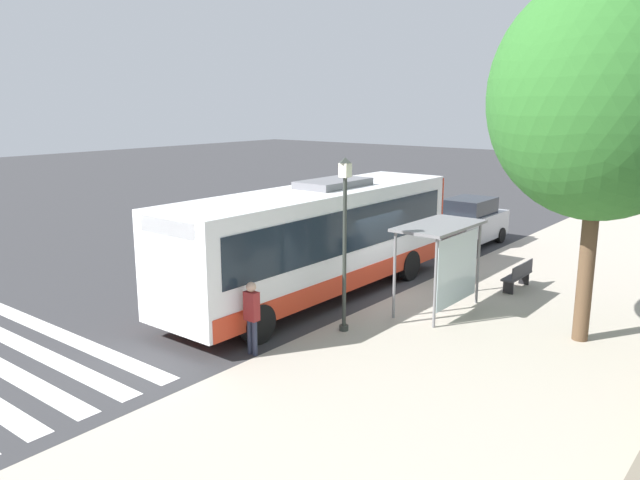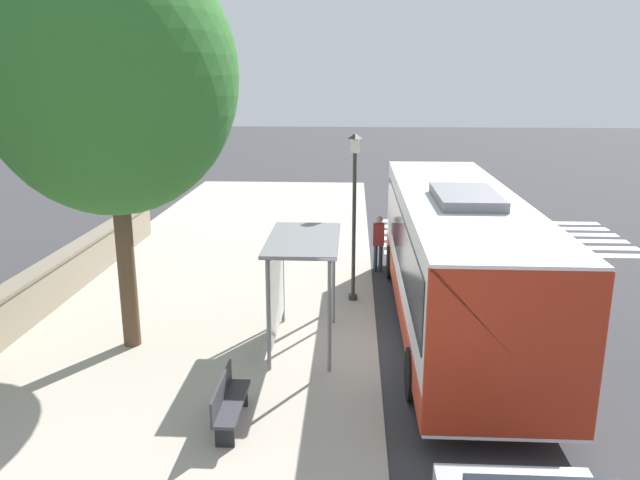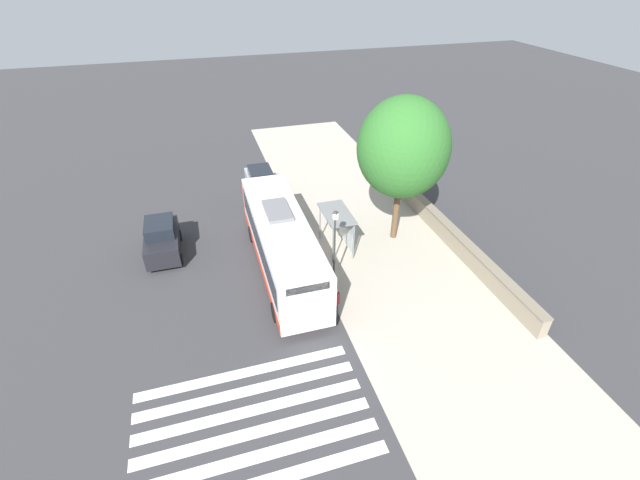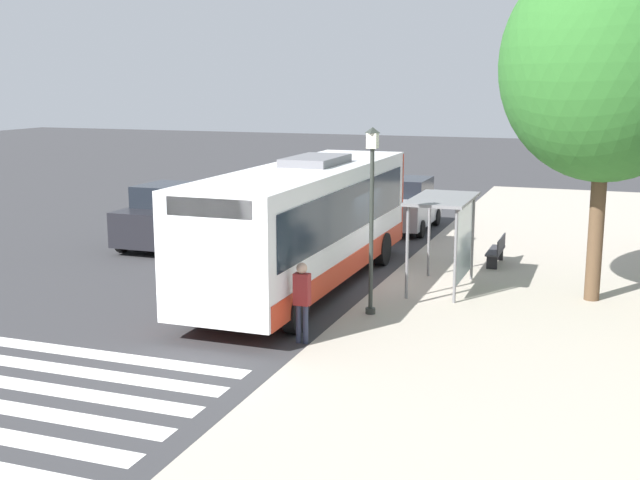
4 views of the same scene
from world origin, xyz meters
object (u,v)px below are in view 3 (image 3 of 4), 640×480
Objects in this scene: bench at (335,212)px; street_lamp_near at (335,241)px; bus_shelter at (339,219)px; bus at (282,243)px; shade_tree at (403,148)px; parked_car_behind_bus at (261,182)px; pedestrian at (336,300)px; parked_car_far_lane at (162,239)px.

bench is 7.08m from street_lamp_near.
street_lamp_near is at bearing 67.07° from bus_shelter.
bus_shelter is at bearing -163.42° from bus.
bench is 0.19× the size of shade_tree.
bus is at bearing 16.58° from bus_shelter.
bus_shelter is 5.38m from shade_tree.
bus is at bearing 87.24° from parked_car_behind_bus.
parked_car_behind_bus reaches higher than bench.
shade_tree reaches higher than bus_shelter.
shade_tree is (-4.99, -3.15, 3.25)m from street_lamp_near.
street_lamp_near is at bearing -106.58° from pedestrian.
bus is at bearing 44.97° from bench.
bus reaches higher than pedestrian.
bench is (-4.53, -4.52, -1.35)m from bus.
bus is 6.71× the size of bench.
pedestrian is at bearing 94.82° from parked_car_behind_bus.
bench is 6.38m from parked_car_behind_bus.
pedestrian is at bearing 69.97° from bus_shelter.
bus is 2.43× the size of street_lamp_near.
pedestrian is 3.13m from street_lamp_near.
parked_car_far_lane is (6.90, 5.86, 0.07)m from parked_car_behind_bus.
shade_tree reaches higher than bench.
street_lamp_near is 11.57m from parked_car_behind_bus.
bus_shelter is at bearing 166.25° from parked_car_far_lane.
bench is at bearing -174.92° from parked_car_far_lane.
bus is at bearing -69.93° from pedestrian.
parked_car_far_lane is (8.83, -5.41, -1.64)m from street_lamp_near.
street_lamp_near reaches higher than parked_car_behind_bus.
shade_tree is at bearing -170.07° from bus.
bus is 3.14m from street_lamp_near.
pedestrian is (-1.62, 4.44, -0.77)m from bus.
street_lamp_near reaches higher than parked_car_far_lane.
street_lamp_near is (-0.77, -2.58, 1.61)m from pedestrian.
bus is 3.80m from bus_shelter.
bus is 7.40m from parked_car_far_lane.
bus is at bearing 151.16° from parked_car_far_lane.
bench is at bearing 129.81° from parked_car_behind_bus.
bench is (-2.91, -8.96, -0.57)m from pedestrian.
pedestrian is 9.47m from shade_tree.
street_lamp_near reaches higher than pedestrian.
bench is 0.41× the size of parked_car_far_lane.
parked_car_far_lane is at bearing -13.75° from bus_shelter.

